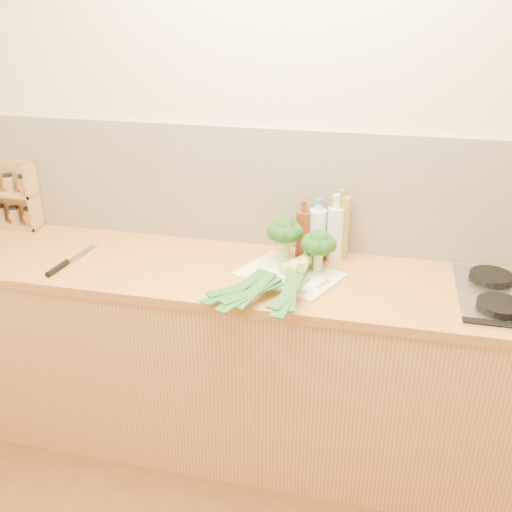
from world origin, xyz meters
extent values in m
plane|color=beige|center=(0.00, 1.50, 1.30)|extent=(3.50, 0.00, 3.50)
cube|color=silver|center=(0.00, 1.49, 1.17)|extent=(3.20, 0.02, 0.54)
cube|color=tan|center=(0.00, 1.20, 0.43)|extent=(3.20, 0.60, 0.86)
cube|color=#BA7D37|center=(0.00, 1.20, 0.88)|extent=(3.20, 0.62, 0.04)
cylinder|color=black|center=(0.87, 1.08, 0.93)|extent=(0.17, 0.17, 0.03)
cylinder|color=black|center=(0.87, 1.32, 0.93)|extent=(0.17, 0.17, 0.03)
cube|color=silver|center=(0.07, 1.19, 0.91)|extent=(0.47, 0.42, 0.01)
cylinder|color=#A7C170|center=(0.03, 1.31, 0.96)|extent=(0.05, 0.05, 0.10)
sphere|color=#133D10|center=(0.03, 1.31, 1.07)|extent=(0.09, 0.09, 0.09)
sphere|color=#133D10|center=(0.07, 1.31, 1.05)|extent=(0.07, 0.07, 0.07)
sphere|color=#133D10|center=(0.05, 1.34, 1.05)|extent=(0.07, 0.07, 0.07)
sphere|color=#133D10|center=(0.02, 1.35, 1.05)|extent=(0.07, 0.07, 0.07)
sphere|color=#133D10|center=(-0.01, 1.32, 1.05)|extent=(0.07, 0.07, 0.07)
sphere|color=#133D10|center=(-0.01, 1.29, 1.05)|extent=(0.07, 0.07, 0.07)
sphere|color=#133D10|center=(0.02, 1.26, 1.05)|extent=(0.07, 0.07, 0.07)
sphere|color=#133D10|center=(0.05, 1.27, 1.05)|extent=(0.07, 0.07, 0.07)
cylinder|color=#A7C170|center=(0.18, 1.25, 0.95)|extent=(0.04, 0.04, 0.08)
sphere|color=#133D10|center=(0.18, 1.25, 1.05)|extent=(0.09, 0.09, 0.09)
sphere|color=#133D10|center=(0.22, 1.25, 1.03)|extent=(0.07, 0.07, 0.07)
sphere|color=#133D10|center=(0.20, 1.28, 1.03)|extent=(0.07, 0.07, 0.07)
sphere|color=#133D10|center=(0.17, 1.29, 1.03)|extent=(0.07, 0.07, 0.07)
sphere|color=#133D10|center=(0.14, 1.26, 1.03)|extent=(0.07, 0.07, 0.07)
sphere|color=#133D10|center=(0.14, 1.23, 1.03)|extent=(0.07, 0.07, 0.07)
sphere|color=#133D10|center=(0.17, 1.21, 1.03)|extent=(0.07, 0.07, 0.07)
sphere|color=#133D10|center=(0.20, 1.21, 1.03)|extent=(0.07, 0.07, 0.07)
cylinder|color=white|center=(0.15, 1.35, 0.93)|extent=(0.10, 0.12, 0.04)
cylinder|color=#A6BF5F|center=(0.08, 1.24, 0.93)|extent=(0.12, 0.15, 0.04)
cube|color=#1B4C1F|center=(-0.08, 0.99, 0.93)|extent=(0.24, 0.25, 0.02)
cube|color=#1B4C1F|center=(-0.09, 0.97, 0.94)|extent=(0.23, 0.31, 0.01)
cube|color=#1B4C1F|center=(-0.08, 1.00, 0.94)|extent=(0.14, 0.28, 0.02)
cylinder|color=white|center=(0.18, 1.33, 0.95)|extent=(0.09, 0.13, 0.04)
cylinder|color=#A6BF5F|center=(0.11, 1.21, 0.95)|extent=(0.11, 0.16, 0.04)
cube|color=#1B4C1F|center=(-0.02, 0.93, 0.95)|extent=(0.21, 0.27, 0.02)
cube|color=#1B4C1F|center=(-0.03, 0.91, 0.95)|extent=(0.19, 0.33, 0.01)
cube|color=#1B4C1F|center=(-0.02, 0.94, 0.96)|extent=(0.11, 0.28, 0.02)
cylinder|color=white|center=(0.14, 1.30, 0.97)|extent=(0.05, 0.10, 0.04)
cylinder|color=#A6BF5F|center=(0.13, 1.19, 0.97)|extent=(0.05, 0.12, 0.04)
cube|color=#1B4C1F|center=(0.12, 0.92, 0.97)|extent=(0.11, 0.30, 0.02)
cube|color=#1B4C1F|center=(0.11, 0.90, 0.97)|extent=(0.07, 0.34, 0.01)
cube|color=#1B4C1F|center=(0.12, 0.93, 0.97)|extent=(0.08, 0.28, 0.02)
cube|color=silver|center=(-0.87, 1.19, 0.90)|extent=(0.06, 0.21, 0.00)
cylinder|color=black|center=(-0.89, 1.02, 0.91)|extent=(0.04, 0.14, 0.02)
cube|color=#A07C44|center=(-1.36, 1.47, 1.06)|extent=(0.27, 0.02, 0.33)
cube|color=#A07C44|center=(-1.36, 1.43, 0.91)|extent=(0.27, 0.11, 0.02)
cube|color=#A07C44|center=(-1.36, 1.43, 1.07)|extent=(0.27, 0.11, 0.02)
cube|color=#A07C44|center=(-1.23, 1.43, 1.06)|extent=(0.02, 0.11, 0.33)
cylinder|color=gray|center=(-1.44, 1.43, 0.95)|extent=(0.04, 0.04, 0.08)
cylinder|color=gray|center=(-1.36, 1.43, 0.95)|extent=(0.04, 0.04, 0.08)
cylinder|color=gray|center=(-1.28, 1.43, 0.95)|extent=(0.04, 0.04, 0.08)
cylinder|color=gray|center=(-1.36, 1.43, 1.12)|extent=(0.04, 0.04, 0.08)
cylinder|color=gray|center=(-1.28, 1.43, 1.12)|extent=(0.04, 0.04, 0.08)
cube|color=olive|center=(0.25, 1.42, 1.04)|extent=(0.08, 0.05, 0.28)
cylinder|color=olive|center=(0.25, 1.42, 1.20)|extent=(0.02, 0.02, 0.03)
cylinder|color=silver|center=(0.23, 1.40, 1.02)|extent=(0.07, 0.07, 0.24)
cylinder|color=silver|center=(0.23, 1.40, 1.17)|extent=(0.03, 0.03, 0.06)
cylinder|color=maroon|center=(0.09, 1.40, 1.00)|extent=(0.06, 0.06, 0.21)
cylinder|color=maroon|center=(0.09, 1.40, 1.13)|extent=(0.03, 0.03, 0.05)
cylinder|color=silver|center=(0.15, 1.41, 1.01)|extent=(0.08, 0.08, 0.22)
cylinder|color=silver|center=(0.15, 1.41, 1.13)|extent=(0.03, 0.03, 0.03)
cylinder|color=teal|center=(0.15, 1.41, 0.98)|extent=(0.08, 0.08, 0.07)
camera|label=1|loc=(0.41, -0.88, 1.96)|focal=40.00mm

